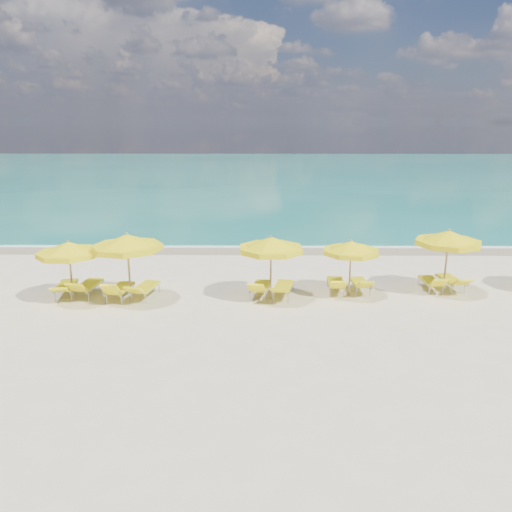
{
  "coord_description": "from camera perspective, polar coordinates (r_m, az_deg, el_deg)",
  "views": [
    {
      "loc": [
        0.18,
        -18.14,
        6.48
      ],
      "look_at": [
        0.0,
        1.5,
        1.2
      ],
      "focal_mm": 35.0,
      "sensor_mm": 36.0,
      "label": 1
    }
  ],
  "objects": [
    {
      "name": "lounger_6_left",
      "position": [
        21.04,
        19.36,
        -3.14
      ],
      "size": [
        0.65,
        1.78,
        0.82
      ],
      "rotation": [
        0.0,
        0.0,
        0.03
      ],
      "color": "#A5A8AD",
      "rests_on": "ground"
    },
    {
      "name": "lounger_3_right",
      "position": [
        19.49,
        -12.58,
        -4.0
      ],
      "size": [
        1.01,
        2.06,
        0.83
      ],
      "rotation": [
        0.0,
        0.0,
        -0.2
      ],
      "color": "#A5A8AD",
      "rests_on": "ground"
    },
    {
      "name": "ground_plane",
      "position": [
        19.26,
        -0.04,
        -4.61
      ],
      "size": [
        120.0,
        120.0,
        0.0
      ],
      "primitive_type": "plane",
      "color": "beige"
    },
    {
      "name": "lounger_5_left",
      "position": [
        19.86,
        9.1,
        -3.49
      ],
      "size": [
        0.71,
        1.9,
        0.83
      ],
      "rotation": [
        0.0,
        0.0,
        -0.05
      ],
      "color": "#A5A8AD",
      "rests_on": "ground"
    },
    {
      "name": "umbrella_2",
      "position": [
        19.42,
        -20.64,
        0.7
      ],
      "size": [
        3.04,
        3.04,
        2.33
      ],
      "rotation": [
        0.0,
        0.0,
        -0.42
      ],
      "color": "#A78553",
      "rests_on": "ground"
    },
    {
      "name": "lounger_4_left",
      "position": [
        19.18,
        0.52,
        -3.96
      ],
      "size": [
        0.96,
        1.95,
        0.87
      ],
      "rotation": [
        0.0,
        0.0,
        -0.19
      ],
      "color": "#A5A8AD",
      "rests_on": "ground"
    },
    {
      "name": "lounger_6_right",
      "position": [
        21.46,
        21.36,
        -2.95
      ],
      "size": [
        0.87,
        2.0,
        0.78
      ],
      "rotation": [
        0.0,
        0.0,
        0.13
      ],
      "color": "#A5A8AD",
      "rests_on": "ground"
    },
    {
      "name": "ocean",
      "position": [
        66.45,
        0.37,
        9.45
      ],
      "size": [
        120.0,
        80.0,
        0.3
      ],
      "primitive_type": "cube",
      "color": "#136B5C",
      "rests_on": "ground"
    },
    {
      "name": "lounger_2_right",
      "position": [
        20.3,
        -18.68,
        -3.66
      ],
      "size": [
        0.87,
        2.05,
        0.89
      ],
      "rotation": [
        0.0,
        0.0,
        -0.11
      ],
      "color": "#A5A8AD",
      "rests_on": "ground"
    },
    {
      "name": "lounger_3_left",
      "position": [
        19.59,
        -15.26,
        -4.07
      ],
      "size": [
        0.84,
        1.94,
        0.94
      ],
      "rotation": [
        0.0,
        0.0,
        -0.1
      ],
      "color": "#A5A8AD",
      "rests_on": "ground"
    },
    {
      "name": "lounger_5_right",
      "position": [
        20.12,
        11.78,
        -3.42
      ],
      "size": [
        0.67,
        1.79,
        0.77
      ],
      "rotation": [
        0.0,
        0.0,
        0.05
      ],
      "color": "#A5A8AD",
      "rests_on": "ground"
    },
    {
      "name": "lounger_4_right",
      "position": [
        19.15,
        3.09,
        -4.01
      ],
      "size": [
        1.02,
        2.08,
        0.75
      ],
      "rotation": [
        0.0,
        0.0,
        -0.2
      ],
      "color": "#A5A8AD",
      "rests_on": "ground"
    },
    {
      "name": "umbrella_4",
      "position": [
        18.36,
        1.72,
        1.28
      ],
      "size": [
        3.12,
        3.12,
        2.48
      ],
      "rotation": [
        0.0,
        0.0,
        -0.34
      ],
      "color": "#A78553",
      "rests_on": "ground"
    },
    {
      "name": "wet_sand_band",
      "position": [
        26.35,
        0.12,
        0.81
      ],
      "size": [
        120.0,
        2.6,
        0.01
      ],
      "primitive_type": "cube",
      "color": "tan",
      "rests_on": "ground"
    },
    {
      "name": "umbrella_6",
      "position": [
        20.46,
        21.14,
        1.88
      ],
      "size": [
        2.65,
        2.65,
        2.55
      ],
      "rotation": [
        0.0,
        0.0,
        -0.05
      ],
      "color": "#A78553",
      "rests_on": "ground"
    },
    {
      "name": "whitecap_far",
      "position": [
        43.34,
        10.97,
        6.17
      ],
      "size": [
        18.0,
        0.3,
        0.05
      ],
      "primitive_type": "cube",
      "color": "white",
      "rests_on": "ground"
    },
    {
      "name": "umbrella_3",
      "position": [
        18.77,
        -14.52,
        1.47
      ],
      "size": [
        2.93,
        2.93,
        2.62
      ],
      "rotation": [
        0.0,
        0.0,
        0.14
      ],
      "color": "#A78553",
      "rests_on": "ground"
    },
    {
      "name": "umbrella_5",
      "position": [
        19.17,
        10.82,
        0.91
      ],
      "size": [
        2.6,
        2.6,
        2.21
      ],
      "rotation": [
        0.0,
        0.0,
        0.22
      ],
      "color": "#A78553",
      "rests_on": "ground"
    },
    {
      "name": "foam_line",
      "position": [
        27.12,
        0.13,
        1.23
      ],
      "size": [
        120.0,
        1.2,
        0.03
      ],
      "primitive_type": "cube",
      "color": "white",
      "rests_on": "ground"
    },
    {
      "name": "whitecap_near",
      "position": [
        36.26,
        -9.33,
        4.55
      ],
      "size": [
        14.0,
        0.36,
        0.05
      ],
      "primitive_type": "cube",
      "color": "white",
      "rests_on": "ground"
    },
    {
      "name": "lounger_2_left",
      "position": [
        20.56,
        -20.85,
        -3.66
      ],
      "size": [
        0.94,
        2.09,
        0.76
      ],
      "rotation": [
        0.0,
        0.0,
        0.15
      ],
      "color": "#A5A8AD",
      "rests_on": "ground"
    }
  ]
}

